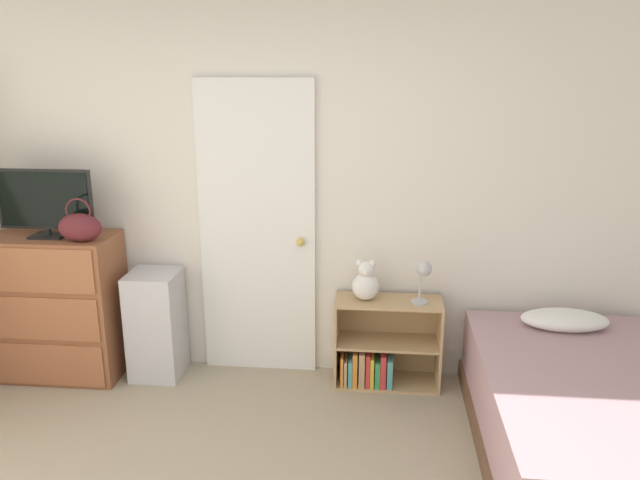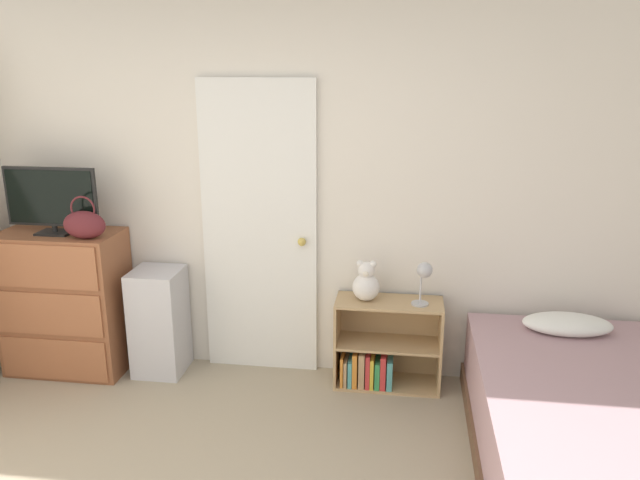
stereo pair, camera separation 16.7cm
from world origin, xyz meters
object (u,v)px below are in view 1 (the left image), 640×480
Objects in this scene: storage_bin at (156,324)px; bookshelf at (380,350)px; tv at (45,202)px; desk_lamp at (423,273)px; teddy_bear at (366,283)px; dresser at (60,306)px; bed at (592,418)px; handbag at (80,227)px.

storage_bin reaches higher than bookshelf.
desk_lamp is (2.44, 0.06, -0.42)m from tv.
tv is at bearing -177.31° from teddy_bear.
storage_bin is 1.06× the size of bookshelf.
bed is at bearing -11.49° from dresser.
bed is at bearing -11.07° from tv.
tv is (0.00, -0.03, 0.73)m from dresser.
tv is 2.40m from bookshelf.
handbag is 0.16× the size of bed.
handbag is 2.20m from desk_lamp.
desk_lamp is (2.44, 0.03, 0.31)m from dresser.
bed is at bearing -38.71° from desk_lamp.
tv reaches higher than dresser.
storage_bin is at bearing -179.07° from teddy_bear.
handbag reaches higher than storage_bin.
bookshelf is at bearing 146.77° from bed.
desk_lamp is at bearing -0.60° from storage_bin.
tv reaches higher than desk_lamp.
dresser is 0.55× the size of bed.
handbag is 0.98× the size of desk_lamp.
tv reaches higher than storage_bin.
storage_bin reaches higher than bed.
bookshelf is at bearing 5.50° from handbag.
handbag is 2.11m from bookshelf.
bookshelf is (1.92, 0.18, -0.86)m from handbag.
desk_lamp is at bearing -9.24° from bookshelf.
bed is (1.14, -0.75, 0.02)m from bookshelf.
handbag is (0.26, -0.11, 0.60)m from dresser.
tv reaches higher than teddy_bear.
handbag is at bearing -176.27° from desk_lamp.
dresser is 3.52× the size of handbag.
teddy_bear is (2.08, 0.10, -0.52)m from tv.
teddy_bear reaches higher than bed.
bookshelf is 1.37m from bed.
tv is 2.34× the size of teddy_bear.
bed is (2.67, -0.72, -0.12)m from storage_bin.
dresser reaches higher than teddy_bear.
desk_lamp is (0.26, -0.04, 0.57)m from bookshelf.
desk_lamp reaches higher than teddy_bear.
teddy_bear is (1.42, 0.02, 0.35)m from storage_bin.
handbag is at bearing -22.95° from dresser.
handbag is 0.41× the size of bookshelf.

